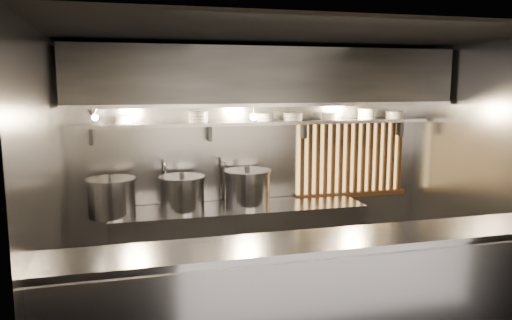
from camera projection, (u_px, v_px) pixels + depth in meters
name	position (u px, v px, depth m)	size (l,w,h in m)	color
floor	(293.00, 317.00, 5.07)	(4.50, 4.50, 0.00)	black
ceiling	(297.00, 35.00, 4.64)	(4.50, 4.50, 0.00)	black
wall_back	(255.00, 160.00, 6.29)	(4.50, 4.50, 0.00)	gray
wall_left	(47.00, 196.00, 4.28)	(3.00, 3.00, 0.00)	gray
wall_right	(490.00, 172.00, 5.43)	(3.00, 3.00, 0.00)	gray
serving_counter	(333.00, 305.00, 4.06)	(4.50, 0.56, 1.13)	#9B9BA0
cooking_bench	(239.00, 243.00, 6.00)	(3.00, 0.70, 0.90)	#9B9BA0
bowl_shelf	(259.00, 123.00, 6.04)	(4.40, 0.34, 0.04)	#9B9BA0
exhaust_hood	(264.00, 77.00, 5.75)	(4.40, 0.81, 0.65)	#2D2D30
wood_screen	(351.00, 158.00, 6.57)	(1.56, 0.09, 1.04)	#EFC26B
faucet_left	(164.00, 173.00, 5.88)	(0.04, 0.30, 0.50)	silver
faucet_right	(222.00, 170.00, 6.06)	(0.04, 0.30, 0.50)	silver
heat_lamp	(92.00, 112.00, 5.08)	(0.25, 0.35, 0.20)	#9B9BA0
pendant_bulb	(254.00, 117.00, 5.89)	(0.09, 0.09, 0.19)	#2D2D30
stock_pot_left	(112.00, 197.00, 5.49)	(0.69, 0.69, 0.46)	#9B9BA0
stock_pot_mid	(182.00, 193.00, 5.72)	(0.67, 0.67, 0.45)	#9B9BA0
stock_pot_right	(247.00, 188.00, 5.97)	(0.71, 0.71, 0.47)	#9B9BA0
bowl_stack_0	(124.00, 120.00, 5.63)	(0.22, 0.22, 0.09)	silver
bowl_stack_1	(198.00, 117.00, 5.84)	(0.24, 0.24, 0.13)	silver
bowl_stack_2	(265.00, 117.00, 6.05)	(0.20, 0.20, 0.09)	silver
bowl_stack_3	(293.00, 117.00, 6.14)	(0.24, 0.24, 0.09)	silver
bowl_stack_4	(330.00, 116.00, 6.27)	(0.22, 0.22, 0.09)	silver
bowl_stack_5	(366.00, 114.00, 6.39)	(0.22, 0.22, 0.13)	silver
bowl_stack_6	(395.00, 115.00, 6.50)	(0.24, 0.24, 0.09)	silver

